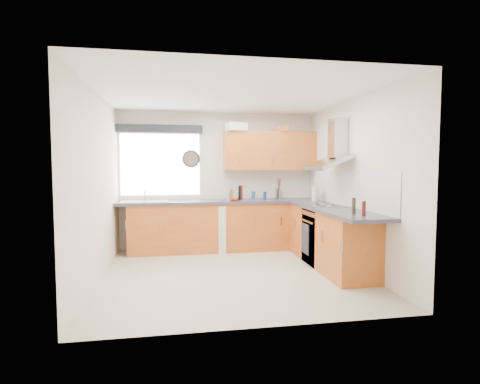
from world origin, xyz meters
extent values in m
plane|color=beige|center=(0.00, 0.00, 0.00)|extent=(3.60, 3.60, 0.00)
cube|color=white|center=(0.00, 0.00, 2.50)|extent=(3.60, 3.60, 0.02)
cube|color=silver|center=(0.00, 1.80, 1.25)|extent=(3.60, 0.02, 2.50)
cube|color=silver|center=(0.00, -1.80, 1.25)|extent=(3.60, 0.02, 2.50)
cube|color=silver|center=(-1.80, 0.00, 1.25)|extent=(0.02, 3.60, 2.50)
cube|color=silver|center=(1.80, 0.00, 1.25)|extent=(0.02, 3.60, 2.50)
cube|color=silver|center=(-1.05, 1.79, 1.55)|extent=(1.40, 0.02, 1.10)
cube|color=black|center=(-1.05, 1.70, 2.18)|extent=(1.50, 0.18, 0.14)
cube|color=white|center=(1.79, 0.30, 1.18)|extent=(0.01, 3.00, 0.54)
cube|color=#A7501C|center=(-0.10, 1.51, 0.43)|extent=(3.00, 0.58, 0.86)
cube|color=#A7501C|center=(1.50, 1.50, 0.43)|extent=(0.60, 0.60, 0.86)
cube|color=#A7501C|center=(1.51, 0.15, 0.43)|extent=(0.58, 2.10, 0.86)
cube|color=#2F2F3A|center=(0.00, 1.50, 0.89)|extent=(3.60, 0.62, 0.05)
cube|color=#2F2F3A|center=(1.50, 0.00, 0.89)|extent=(0.62, 2.42, 0.05)
cube|color=black|center=(1.50, 0.30, 0.42)|extent=(0.56, 0.58, 0.85)
cube|color=#AEAEAF|center=(1.50, 0.30, 0.92)|extent=(0.52, 0.52, 0.01)
cube|color=#A7501C|center=(0.95, 1.62, 1.80)|extent=(1.70, 0.35, 0.70)
cube|color=silver|center=(-0.16, 1.52, 0.41)|extent=(0.67, 0.65, 0.83)
cylinder|color=black|center=(-0.50, 1.76, 1.65)|extent=(0.32, 0.04, 0.32)
cube|color=silver|center=(0.30, 1.52, 2.22)|extent=(0.39, 0.32, 0.14)
cube|color=#9F4621|center=(1.15, 1.52, 2.20)|extent=(0.27, 0.25, 0.10)
cylinder|color=gray|center=(1.15, 1.70, 0.99)|extent=(0.12, 0.12, 0.15)
cylinder|color=silver|center=(1.62, 1.05, 1.04)|extent=(0.12, 0.12, 0.25)
cylinder|color=black|center=(0.35, 1.50, 1.04)|extent=(0.05, 0.05, 0.26)
cylinder|color=#A39C8B|center=(0.15, 1.53, 0.98)|extent=(0.05, 0.05, 0.13)
cylinder|color=#1D548C|center=(0.64, 1.62, 0.98)|extent=(0.07, 0.07, 0.15)
cylinder|color=#2E2419|center=(1.07, 1.51, 1.01)|extent=(0.05, 0.05, 0.20)
cylinder|color=brown|center=(0.20, 1.50, 1.01)|extent=(0.05, 0.05, 0.20)
cylinder|color=#172150|center=(0.82, 1.47, 0.98)|extent=(0.06, 0.06, 0.14)
cylinder|color=maroon|center=(0.41, 1.61, 1.04)|extent=(0.04, 0.04, 0.26)
cylinder|color=#592A20|center=(0.21, 1.57, 0.99)|extent=(0.04, 0.04, 0.17)
cylinder|color=#541113|center=(1.49, -0.90, 1.00)|extent=(0.05, 0.05, 0.18)
cylinder|color=#382E1F|center=(1.46, -0.70, 1.01)|extent=(0.05, 0.05, 0.21)
camera|label=1|loc=(-0.79, -5.14, 1.53)|focal=28.00mm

